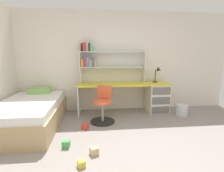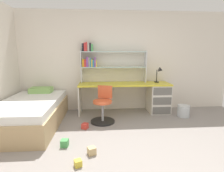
{
  "view_description": "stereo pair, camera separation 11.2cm",
  "coord_description": "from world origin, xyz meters",
  "px_view_note": "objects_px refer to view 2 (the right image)",
  "views": [
    {
      "loc": [
        -0.59,
        -1.99,
        1.44
      ],
      "look_at": [
        -0.22,
        1.48,
        0.81
      ],
      "focal_mm": 27.98,
      "sensor_mm": 36.0,
      "label": 1
    },
    {
      "loc": [
        -0.48,
        -2.0,
        1.44
      ],
      "look_at": [
        -0.22,
        1.48,
        0.81
      ],
      "focal_mm": 27.98,
      "sensor_mm": 36.0,
      "label": 2
    }
  ],
  "objects_px": {
    "toy_block_red_2": "(85,126)",
    "toy_block_natural_0": "(92,151)",
    "swivel_chair": "(103,108)",
    "desk_lamp": "(160,72)",
    "desk": "(148,95)",
    "toy_block_yellow_4": "(78,163)",
    "bookshelf_hutch": "(102,59)",
    "waste_bin": "(183,111)",
    "bed_platform": "(31,113)",
    "toy_block_green_1": "(65,143)"
  },
  "relations": [
    {
      "from": "bed_platform",
      "to": "waste_bin",
      "type": "xyz_separation_m",
      "value": [
        3.36,
        0.29,
        -0.14
      ]
    },
    {
      "from": "desk",
      "to": "swivel_chair",
      "type": "height_order",
      "value": "swivel_chair"
    },
    {
      "from": "desk_lamp",
      "to": "toy_block_red_2",
      "type": "height_order",
      "value": "desk_lamp"
    },
    {
      "from": "bed_platform",
      "to": "toy_block_natural_0",
      "type": "height_order",
      "value": "bed_platform"
    },
    {
      "from": "toy_block_green_1",
      "to": "toy_block_yellow_4",
      "type": "bearing_deg",
      "value": -62.47
    },
    {
      "from": "bookshelf_hutch",
      "to": "toy_block_red_2",
      "type": "height_order",
      "value": "bookshelf_hutch"
    },
    {
      "from": "swivel_chair",
      "to": "toy_block_yellow_4",
      "type": "relative_size",
      "value": 8.59
    },
    {
      "from": "bookshelf_hutch",
      "to": "waste_bin",
      "type": "distance_m",
      "value": 2.29
    },
    {
      "from": "toy_block_yellow_4",
      "to": "toy_block_natural_0",
      "type": "bearing_deg",
      "value": 58.18
    },
    {
      "from": "bookshelf_hutch",
      "to": "toy_block_red_2",
      "type": "distance_m",
      "value": 1.71
    },
    {
      "from": "swivel_chair",
      "to": "toy_block_red_2",
      "type": "bearing_deg",
      "value": -136.18
    },
    {
      "from": "toy_block_green_1",
      "to": "bed_platform",
      "type": "bearing_deg",
      "value": 133.24
    },
    {
      "from": "desk",
      "to": "waste_bin",
      "type": "relative_size",
      "value": 7.98
    },
    {
      "from": "swivel_chair",
      "to": "waste_bin",
      "type": "height_order",
      "value": "swivel_chair"
    },
    {
      "from": "toy_block_red_2",
      "to": "toy_block_natural_0",
      "type": "bearing_deg",
      "value": -79.43
    },
    {
      "from": "desk_lamp",
      "to": "toy_block_red_2",
      "type": "xyz_separation_m",
      "value": [
        -1.8,
        -0.97,
        -0.94
      ]
    },
    {
      "from": "desk",
      "to": "desk_lamp",
      "type": "xyz_separation_m",
      "value": [
        0.28,
        0.06,
        0.57
      ]
    },
    {
      "from": "waste_bin",
      "to": "toy_block_yellow_4",
      "type": "height_order",
      "value": "waste_bin"
    },
    {
      "from": "toy_block_yellow_4",
      "to": "swivel_chair",
      "type": "bearing_deg",
      "value": 76.62
    },
    {
      "from": "bookshelf_hutch",
      "to": "toy_block_natural_0",
      "type": "relative_size",
      "value": 14.93
    },
    {
      "from": "desk",
      "to": "bookshelf_hutch",
      "type": "bearing_deg",
      "value": 171.39
    },
    {
      "from": "desk",
      "to": "toy_block_yellow_4",
      "type": "distance_m",
      "value": 2.6
    },
    {
      "from": "desk",
      "to": "toy_block_yellow_4",
      "type": "relative_size",
      "value": 24.79
    },
    {
      "from": "toy_block_green_1",
      "to": "toy_block_red_2",
      "type": "distance_m",
      "value": 0.71
    },
    {
      "from": "toy_block_yellow_4",
      "to": "toy_block_green_1",
      "type": "bearing_deg",
      "value": 117.53
    },
    {
      "from": "toy_block_green_1",
      "to": "toy_block_yellow_4",
      "type": "relative_size",
      "value": 1.26
    },
    {
      "from": "toy_block_natural_0",
      "to": "toy_block_red_2",
      "type": "bearing_deg",
      "value": 100.57
    },
    {
      "from": "toy_block_natural_0",
      "to": "toy_block_yellow_4",
      "type": "height_order",
      "value": "toy_block_natural_0"
    },
    {
      "from": "toy_block_natural_0",
      "to": "waste_bin",
      "type": "bearing_deg",
      "value": 34.45
    },
    {
      "from": "desk_lamp",
      "to": "bed_platform",
      "type": "height_order",
      "value": "desk_lamp"
    },
    {
      "from": "toy_block_red_2",
      "to": "toy_block_green_1",
      "type": "bearing_deg",
      "value": -112.4
    },
    {
      "from": "desk",
      "to": "toy_block_green_1",
      "type": "xyz_separation_m",
      "value": [
        -1.78,
        -1.56,
        -0.37
      ]
    },
    {
      "from": "swivel_chair",
      "to": "waste_bin",
      "type": "distance_m",
      "value": 1.9
    },
    {
      "from": "desk",
      "to": "toy_block_red_2",
      "type": "height_order",
      "value": "desk"
    },
    {
      "from": "bed_platform",
      "to": "toy_block_green_1",
      "type": "relative_size",
      "value": 17.36
    },
    {
      "from": "desk",
      "to": "desk_lamp",
      "type": "height_order",
      "value": "desk_lamp"
    },
    {
      "from": "swivel_chair",
      "to": "bed_platform",
      "type": "height_order",
      "value": "swivel_chair"
    },
    {
      "from": "toy_block_red_2",
      "to": "swivel_chair",
      "type": "bearing_deg",
      "value": 43.82
    },
    {
      "from": "bookshelf_hutch",
      "to": "toy_block_red_2",
      "type": "bearing_deg",
      "value": -109.13
    },
    {
      "from": "desk",
      "to": "toy_block_natural_0",
      "type": "distance_m",
      "value": 2.29
    },
    {
      "from": "desk_lamp",
      "to": "toy_block_yellow_4",
      "type": "distance_m",
      "value": 2.95
    },
    {
      "from": "swivel_chair",
      "to": "desk",
      "type": "bearing_deg",
      "value": 26.07
    },
    {
      "from": "bookshelf_hutch",
      "to": "bed_platform",
      "type": "distance_m",
      "value": 2.0
    },
    {
      "from": "waste_bin",
      "to": "toy_block_natural_0",
      "type": "bearing_deg",
      "value": -145.55
    },
    {
      "from": "desk",
      "to": "toy_block_natural_0",
      "type": "relative_size",
      "value": 20.49
    },
    {
      "from": "bookshelf_hutch",
      "to": "waste_bin",
      "type": "height_order",
      "value": "bookshelf_hutch"
    },
    {
      "from": "desk",
      "to": "toy_block_yellow_4",
      "type": "height_order",
      "value": "desk"
    },
    {
      "from": "swivel_chair",
      "to": "desk_lamp",
      "type": "bearing_deg",
      "value": 23.38
    },
    {
      "from": "desk_lamp",
      "to": "desk",
      "type": "bearing_deg",
      "value": -168.6
    },
    {
      "from": "swivel_chair",
      "to": "waste_bin",
      "type": "relative_size",
      "value": 2.76
    }
  ]
}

